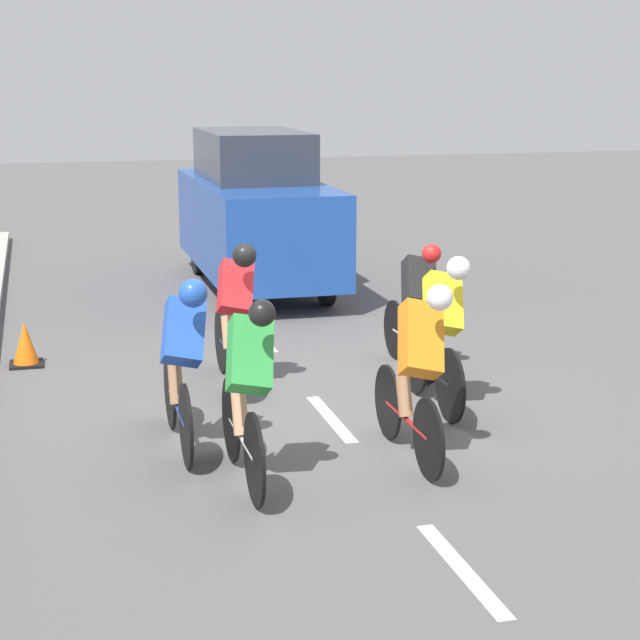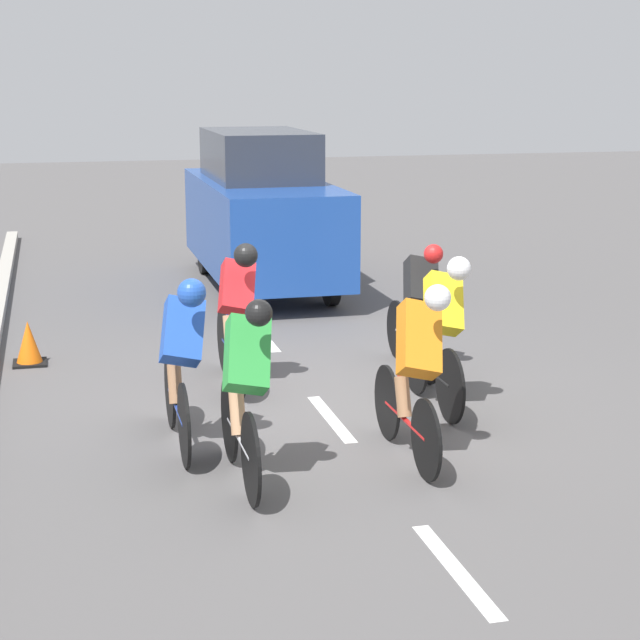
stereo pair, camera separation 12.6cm
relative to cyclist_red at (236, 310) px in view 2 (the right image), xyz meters
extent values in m
plane|color=#565454|center=(-0.67, 0.66, -0.80)|extent=(60.00, 60.00, 0.00)
cube|color=white|center=(-0.67, 4.47, -0.80)|extent=(0.12, 1.40, 0.01)
cube|color=white|center=(-0.67, 1.27, -0.80)|extent=(0.12, 1.40, 0.01)
cube|color=white|center=(-0.67, -1.93, -0.80)|extent=(0.12, 1.40, 0.01)
cylinder|color=black|center=(0.04, -0.58, -0.45)|extent=(0.03, 0.71, 0.71)
cylinder|color=black|center=(0.04, 0.41, -0.45)|extent=(0.03, 0.71, 0.71)
cylinder|color=navy|center=(0.04, -0.08, -0.45)|extent=(0.04, 0.99, 0.04)
cylinder|color=navy|center=(0.04, -0.26, -0.24)|extent=(0.04, 0.04, 0.42)
cylinder|color=yellow|center=(0.04, -0.13, -0.35)|extent=(0.07, 0.07, 0.16)
cylinder|color=tan|center=(0.04, -0.16, -0.27)|extent=(0.12, 0.23, 0.36)
cube|color=red|center=(-0.02, 0.02, 0.23)|extent=(0.43, 0.47, 0.60)
sphere|color=black|center=(-0.07, 0.24, 0.60)|extent=(0.24, 0.24, 0.24)
cylinder|color=black|center=(-1.01, 1.91, -0.47)|extent=(0.03, 0.66, 0.66)
cylinder|color=black|center=(-1.01, 2.92, -0.47)|extent=(0.03, 0.66, 0.66)
cylinder|color=red|center=(-1.01, 2.42, -0.47)|extent=(0.04, 1.01, 0.04)
cylinder|color=red|center=(-1.01, 2.24, -0.26)|extent=(0.04, 0.04, 0.42)
cylinder|color=green|center=(-1.01, 2.37, -0.37)|extent=(0.07, 0.07, 0.16)
cylinder|color=#9E704C|center=(-1.01, 2.34, -0.29)|extent=(0.12, 0.23, 0.36)
cube|color=orange|center=(-1.08, 2.52, 0.24)|extent=(0.45, 0.51, 0.66)
sphere|color=white|center=(-1.15, 2.74, 0.62)|extent=(0.21, 0.21, 0.21)
cylinder|color=black|center=(-1.94, -0.65, -0.47)|extent=(0.03, 0.66, 0.66)
cylinder|color=black|center=(-1.94, 0.39, -0.47)|extent=(0.03, 0.66, 0.66)
cylinder|color=#B7B7BC|center=(-1.94, -0.13, -0.47)|extent=(0.04, 1.05, 0.04)
cylinder|color=#B7B7BC|center=(-1.94, -0.31, -0.26)|extent=(0.04, 0.04, 0.42)
cylinder|color=yellow|center=(-1.94, -0.18, -0.37)|extent=(0.07, 0.07, 0.16)
cylinder|color=beige|center=(-1.94, -0.21, -0.29)|extent=(0.12, 0.23, 0.36)
cube|color=black|center=(-1.99, -0.03, 0.19)|extent=(0.42, 0.45, 0.58)
sphere|color=red|center=(-2.04, 0.19, 0.52)|extent=(0.20, 0.20, 0.20)
cylinder|color=black|center=(-1.70, 0.69, -0.45)|extent=(0.03, 0.70, 0.70)
cylinder|color=black|center=(-1.70, 1.64, -0.45)|extent=(0.03, 0.70, 0.70)
cylinder|color=black|center=(-1.70, 1.16, -0.45)|extent=(0.04, 0.96, 0.04)
cylinder|color=black|center=(-1.70, 1.00, -0.24)|extent=(0.04, 0.04, 0.42)
cylinder|color=green|center=(-1.70, 1.11, -0.35)|extent=(0.07, 0.07, 0.16)
cylinder|color=#DBAD84|center=(-1.70, 1.09, -0.27)|extent=(0.12, 0.23, 0.36)
cube|color=yellow|center=(-1.76, 1.26, 0.24)|extent=(0.43, 0.48, 0.62)
sphere|color=white|center=(-1.81, 1.48, 0.61)|extent=(0.22, 0.22, 0.22)
cylinder|color=black|center=(0.80, 1.12, -0.45)|extent=(0.03, 0.70, 0.70)
cylinder|color=black|center=(0.80, 2.17, -0.45)|extent=(0.03, 0.70, 0.70)
cylinder|color=navy|center=(0.80, 1.65, -0.45)|extent=(0.04, 1.04, 0.04)
cylinder|color=navy|center=(0.80, 1.46, -0.24)|extent=(0.04, 0.04, 0.42)
cylinder|color=yellow|center=(0.80, 1.60, -0.35)|extent=(0.07, 0.07, 0.16)
cylinder|color=#9E704C|center=(0.80, 1.57, -0.27)|extent=(0.12, 0.23, 0.36)
cube|color=blue|center=(0.74, 1.75, 0.23)|extent=(0.43, 0.48, 0.61)
sphere|color=blue|center=(0.68, 1.97, 0.60)|extent=(0.24, 0.24, 0.24)
cylinder|color=black|center=(0.42, 2.10, -0.45)|extent=(0.03, 0.71, 0.71)
cylinder|color=black|center=(0.42, 3.08, -0.45)|extent=(0.03, 0.71, 0.71)
cylinder|color=#B7B7BC|center=(0.42, 2.59, -0.45)|extent=(0.04, 0.98, 0.04)
cylinder|color=#B7B7BC|center=(0.42, 2.42, -0.24)|extent=(0.04, 0.04, 0.42)
cylinder|color=green|center=(0.42, 2.54, -0.35)|extent=(0.07, 0.07, 0.16)
cylinder|color=tan|center=(0.42, 2.52, -0.27)|extent=(0.12, 0.23, 0.36)
cube|color=green|center=(0.37, 2.69, 0.25)|extent=(0.42, 0.49, 0.63)
sphere|color=black|center=(0.31, 2.91, 0.62)|extent=(0.20, 0.20, 0.20)
cylinder|color=black|center=(-1.93, -3.55, -0.48)|extent=(0.14, 0.64, 0.64)
cylinder|color=black|center=(-0.57, -3.55, -0.48)|extent=(0.14, 0.64, 0.64)
cylinder|color=black|center=(-1.93, -6.37, -0.48)|extent=(0.14, 0.64, 0.64)
cylinder|color=black|center=(-0.57, -6.37, -0.48)|extent=(0.14, 0.64, 0.64)
cube|color=#1E479E|center=(-1.25, -4.96, 0.16)|extent=(1.70, 4.55, 1.29)
cube|color=#2D333D|center=(-1.25, -5.19, 1.16)|extent=(1.39, 2.50, 0.71)
cube|color=black|center=(2.08, -1.38, -0.79)|extent=(0.36, 0.36, 0.03)
cone|color=orange|center=(2.08, -1.38, -0.54)|extent=(0.28, 0.28, 0.46)
camera|label=1|loc=(1.86, 10.41, 2.34)|focal=60.00mm
camera|label=2|loc=(1.74, 10.44, 2.34)|focal=60.00mm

